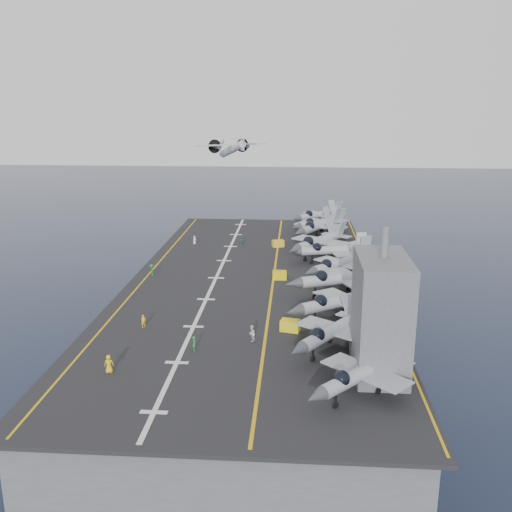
# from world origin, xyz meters

# --- Properties ---
(ground) EXTENTS (500.00, 500.00, 0.00)m
(ground) POSITION_xyz_m (0.00, 0.00, 0.00)
(ground) COLOR #142135
(ground) RESTS_ON ground
(hull) EXTENTS (36.00, 90.00, 10.00)m
(hull) POSITION_xyz_m (0.00, 0.00, 5.00)
(hull) COLOR #56595E
(hull) RESTS_ON ground
(flight_deck) EXTENTS (38.00, 92.00, 0.40)m
(flight_deck) POSITION_xyz_m (0.00, 0.00, 10.20)
(flight_deck) COLOR black
(flight_deck) RESTS_ON hull
(foul_line) EXTENTS (0.35, 90.00, 0.02)m
(foul_line) POSITION_xyz_m (3.00, 0.00, 10.42)
(foul_line) COLOR gold
(foul_line) RESTS_ON flight_deck
(landing_centerline) EXTENTS (0.50, 90.00, 0.02)m
(landing_centerline) POSITION_xyz_m (-6.00, 0.00, 10.42)
(landing_centerline) COLOR silver
(landing_centerline) RESTS_ON flight_deck
(deck_edge_port) EXTENTS (0.25, 90.00, 0.02)m
(deck_edge_port) POSITION_xyz_m (-17.00, 0.00, 10.42)
(deck_edge_port) COLOR gold
(deck_edge_port) RESTS_ON flight_deck
(deck_edge_stbd) EXTENTS (0.25, 90.00, 0.02)m
(deck_edge_stbd) POSITION_xyz_m (18.50, 0.00, 10.42)
(deck_edge_stbd) COLOR gold
(deck_edge_stbd) RESTS_ON flight_deck
(island_superstructure) EXTENTS (5.00, 10.00, 15.00)m
(island_superstructure) POSITION_xyz_m (15.00, -30.00, 17.90)
(island_superstructure) COLOR #56595E
(island_superstructure) RESTS_ON flight_deck
(fighter_jet_0) EXTENTS (15.36, 15.57, 4.56)m
(fighter_jet_0) POSITION_xyz_m (12.68, -35.38, 12.68)
(fighter_jet_0) COLOR #97A1A7
(fighter_jet_0) RESTS_ON flight_deck
(fighter_jet_1) EXTENTS (15.38, 16.47, 4.76)m
(fighter_jet_1) POSITION_xyz_m (10.59, -25.45, 12.78)
(fighter_jet_1) COLOR gray
(fighter_jet_1) RESTS_ON flight_deck
(fighter_jet_2) EXTENTS (17.48, 16.28, 5.05)m
(fighter_jet_2) POSITION_xyz_m (12.18, -15.97, 12.93)
(fighter_jet_2) COLOR gray
(fighter_jet_2) RESTS_ON flight_deck
(fighter_jet_3) EXTENTS (18.45, 15.74, 5.42)m
(fighter_jet_3) POSITION_xyz_m (13.17, -6.85, 13.11)
(fighter_jet_3) COLOR #8C929C
(fighter_jet_3) RESTS_ON flight_deck
(fighter_jet_4) EXTENTS (16.37, 16.56, 4.85)m
(fighter_jet_4) POSITION_xyz_m (13.21, 1.47, 12.83)
(fighter_jet_4) COLOR #9AA2AB
(fighter_jet_4) RESTS_ON flight_deck
(fighter_jet_5) EXTENTS (15.82, 12.31, 4.89)m
(fighter_jet_5) POSITION_xyz_m (13.01, 9.94, 12.84)
(fighter_jet_5) COLOR gray
(fighter_jet_5) RESTS_ON flight_deck
(fighter_jet_6) EXTENTS (18.04, 19.50, 5.63)m
(fighter_jet_6) POSITION_xyz_m (10.55, 14.58, 13.22)
(fighter_jet_6) COLOR #8C949B
(fighter_jet_6) RESTS_ON flight_deck
(fighter_jet_7) EXTENTS (17.15, 19.01, 5.50)m
(fighter_jet_7) POSITION_xyz_m (10.87, 27.97, 13.15)
(fighter_jet_7) COLOR #8D969C
(fighter_jet_7) RESTS_ON flight_deck
(fighter_jet_8) EXTENTS (16.82, 16.50, 4.91)m
(fighter_jet_8) POSITION_xyz_m (11.49, 32.39, 12.86)
(fighter_jet_8) COLOR #9098A0
(fighter_jet_8) RESTS_ON flight_deck
(tow_cart_a) EXTENTS (2.54, 1.95, 1.36)m
(tow_cart_a) POSITION_xyz_m (5.87, -20.42, 11.08)
(tow_cart_a) COLOR yellow
(tow_cart_a) RESTS_ON flight_deck
(tow_cart_b) EXTENTS (2.20, 1.47, 1.30)m
(tow_cart_b) POSITION_xyz_m (3.95, 0.11, 11.05)
(tow_cart_b) COLOR #E2C009
(tow_cart_b) RESTS_ON flight_deck
(tow_cart_c) EXTENTS (2.45, 2.03, 1.26)m
(tow_cart_c) POSITION_xyz_m (3.02, 20.53, 11.03)
(tow_cart_c) COLOR gold
(tow_cart_c) RESTS_ON flight_deck
(crew_0) EXTENTS (1.30, 1.00, 1.94)m
(crew_0) POSITION_xyz_m (-12.39, -32.75, 11.37)
(crew_0) COLOR yellow
(crew_0) RESTS_ON flight_deck
(crew_1) EXTENTS (1.15, 1.13, 1.61)m
(crew_1) POSITION_xyz_m (-12.03, -20.62, 11.21)
(crew_1) COLOR gold
(crew_1) RESTS_ON flight_deck
(crew_3) EXTENTS (1.05, 1.28, 1.84)m
(crew_3) POSITION_xyz_m (-16.31, 0.52, 11.32)
(crew_3) COLOR #25852C
(crew_3) RESTS_ON flight_deck
(crew_4) EXTENTS (0.82, 1.19, 1.92)m
(crew_4) POSITION_xyz_m (-3.86, 19.96, 11.36)
(crew_4) COLOR #268C33
(crew_4) RESTS_ON flight_deck
(crew_5) EXTENTS (1.10, 1.18, 1.63)m
(crew_5) POSITION_xyz_m (-13.16, 21.46, 11.22)
(crew_5) COLOR silver
(crew_5) RESTS_ON flight_deck
(crew_6) EXTENTS (0.86, 1.11, 1.66)m
(crew_6) POSITION_xyz_m (-4.67, -26.78, 11.23)
(crew_6) COLOR green
(crew_6) RESTS_ON flight_deck
(crew_7) EXTENTS (1.08, 1.34, 1.95)m
(crew_7) POSITION_xyz_m (1.49, -23.87, 11.38)
(crew_7) COLOR silver
(crew_7) RESTS_ON flight_deck
(transport_plane) EXTENTS (23.70, 21.70, 4.63)m
(transport_plane) POSITION_xyz_m (-10.39, 63.65, 25.18)
(transport_plane) COLOR silver
(fighter_jet_9) EXTENTS (16.82, 16.50, 4.91)m
(fighter_jet_9) POSITION_xyz_m (11.49, 40.89, 12.86)
(fighter_jet_9) COLOR #9098A0
(fighter_jet_9) RESTS_ON flight_deck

